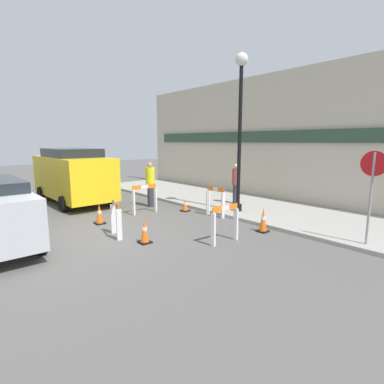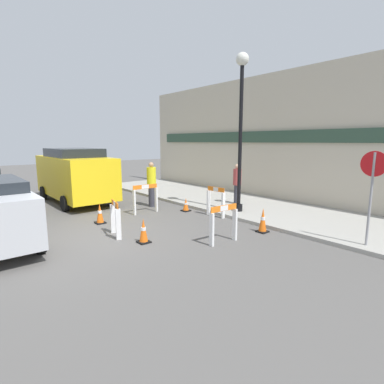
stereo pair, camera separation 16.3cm
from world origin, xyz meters
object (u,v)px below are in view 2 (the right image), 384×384
stop_sign (372,183)px  work_van (75,173)px  person_pedestrian (237,182)px  streetlamp_post (241,112)px  person_worker (152,183)px

stop_sign → work_van: (-10.36, -3.41, -0.37)m
person_pedestrian → stop_sign: bearing=172.6°
streetlamp_post → person_worker: (-3.07, -1.74, -2.63)m
stop_sign → person_pedestrian: (-5.32, 1.27, -0.66)m
stop_sign → person_pedestrian: 5.51m
work_van → stop_sign: bearing=18.2°
stop_sign → person_worker: bearing=9.9°
person_worker → work_van: bearing=-129.4°
work_van → streetlamp_post: bearing=32.4°
stop_sign → work_van: size_ratio=0.47×
person_worker → work_van: size_ratio=0.37×
stop_sign → work_van: bearing=17.6°
stop_sign → person_worker: stop_sign is taller
person_worker → person_pedestrian: (2.17, 2.66, 0.01)m
person_pedestrian → work_van: 6.88m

